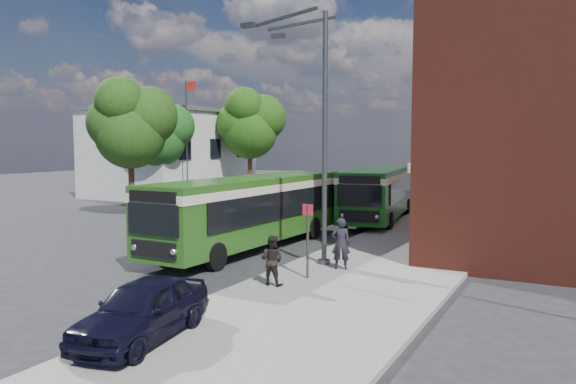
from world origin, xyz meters
The scene contains 15 objects.
ground centered at (0.00, 0.00, 0.00)m, with size 120.00×120.00×0.00m, color #272729.
pavement centered at (7.00, 8.00, 0.07)m, with size 6.00×48.00×0.15m, color gray.
kerb_line centered at (3.95, 8.00, 0.01)m, with size 0.12×48.00×0.01m, color beige.
white_building centered at (-18.00, 18.00, 3.66)m, with size 9.40×13.40×7.30m.
flagpole centered at (-12.45, 13.00, 4.94)m, with size 0.95×0.10×9.00m.
street_lamp centered at (4.84, -2.00, 4.79)m, with size 2.96×2.38×9.00m.
bus_stop_sign centered at (5.60, -4.20, 1.51)m, with size 0.35×0.08×2.52m.
bus_front centered at (1.00, 0.09, 1.83)m, with size 2.96×12.38×3.02m.
bus_rear centered at (3.00, 10.91, 1.83)m, with size 4.26×12.00×3.02m.
parked_car centered at (4.80, -10.94, 0.81)m, with size 1.57×3.90×1.33m, color black.
pedestrian_a centered at (6.05, -2.52, 1.04)m, with size 0.65×0.43×1.77m, color black.
pedestrian_b centered at (5.02, -5.50, 0.92)m, with size 0.75×0.58×1.53m, color black.
tree_left centered at (-10.67, 5.27, 5.65)m, with size 4.93×4.69×8.33m.
tree_mid centered at (-14.25, 12.01, 5.28)m, with size 4.61×4.38×7.78m.
tree_right centered at (-11.08, 19.56, 6.10)m, with size 5.32×5.06×8.98m.
Camera 1 is at (13.23, -20.13, 4.46)m, focal length 35.00 mm.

